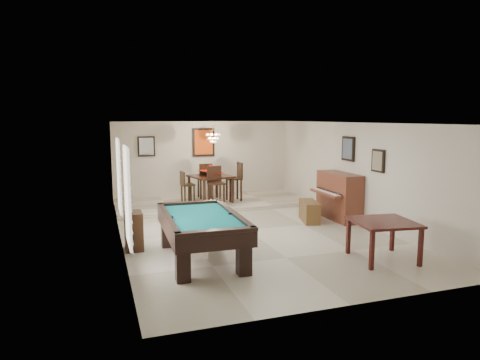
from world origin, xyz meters
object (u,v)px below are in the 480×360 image
pool_table (202,238)px  dining_chair_east (234,182)px  piano_bench (309,211)px  flower_vase (211,168)px  dining_chair_west (188,187)px  chandelier (213,135)px  apothecary_chest (134,231)px  dining_chair_north (205,181)px  dining_chair_south (216,187)px  upright_piano (334,196)px  square_table (383,240)px  dining_table (211,187)px

pool_table → dining_chair_east: (2.22, 4.88, 0.29)m
piano_bench → flower_vase: bearing=124.9°
dining_chair_west → chandelier: size_ratio=1.65×
apothecary_chest → dining_chair_west: size_ratio=0.80×
pool_table → dining_chair_north: dining_chair_north is taller
dining_chair_south → dining_chair_west: (-0.71, 0.70, -0.10)m
dining_chair_west → dining_chair_east: size_ratio=0.82×
chandelier → dining_chair_east: bearing=-10.6°
dining_chair_south → dining_chair_east: size_ratio=0.98×
pool_table → apothecary_chest: size_ratio=3.23×
pool_table → chandelier: size_ratio=4.29×
dining_chair_south → flower_vase: bearing=86.3°
piano_bench → dining_chair_west: dining_chair_west is taller
dining_chair_east → pool_table: bearing=-25.4°
flower_vase → chandelier: bearing=41.2°
dining_chair_south → upright_piano: bearing=-40.8°
square_table → chandelier: chandelier is taller
pool_table → flower_vase: (1.47, 4.89, 0.75)m
dining_chair_north → dining_chair_east: bearing=137.2°
dining_chair_north → chandelier: bearing=103.5°
upright_piano → chandelier: 4.19m
flower_vase → dining_chair_east: size_ratio=0.19×
piano_bench → flower_vase: size_ratio=4.31×
dining_table → dining_chair_west: size_ratio=1.15×
upright_piano → pool_table: bearing=-153.5°
dining_chair_east → dining_chair_south: bearing=-48.9°
piano_bench → flower_vase: (-1.96, 2.80, 0.91)m
square_table → dining_chair_west: 6.54m
upright_piano → dining_chair_south: 3.43m
dining_chair_north → dining_chair_east: (0.77, -0.72, 0.03)m
dining_chair_north → upright_piano: bearing=127.7°
dining_chair_south → dining_chair_east: bearing=39.5°
dining_table → piano_bench: bearing=-55.1°
pool_table → dining_chair_north: 5.79m
chandelier → apothecary_chest: bearing=-125.2°
pool_table → dining_chair_south: dining_chair_south is taller
upright_piano → piano_bench: (-0.72, 0.02, -0.36)m
square_table → dining_chair_north: size_ratio=0.97×
square_table → dining_table: dining_table is taller
pool_table → dining_table: dining_table is taller
dining_chair_south → dining_table: bearing=86.3°
dining_table → dining_chair_east: size_ratio=0.95×
pool_table → apothecary_chest: pool_table is taller
square_table → upright_piano: (0.84, 3.20, 0.24)m
pool_table → dining_chair_west: size_ratio=2.59×
square_table → flower_vase: bearing=107.0°
dining_table → dining_chair_east: bearing=-1.0°
dining_chair_east → piano_bench: bearing=22.4°
apothecary_chest → dining_table: bearing=55.2°
upright_piano → dining_table: bearing=133.5°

